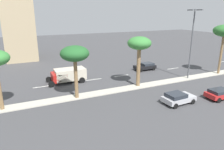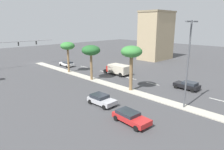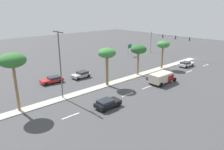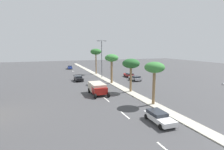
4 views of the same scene
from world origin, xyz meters
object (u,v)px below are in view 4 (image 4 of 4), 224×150
at_px(palm_tree_left, 154,69).
at_px(sedan_black_front, 79,78).
at_px(street_lamp_center, 102,56).
at_px(sedan_white_inboard, 159,117).
at_px(sedan_blue_right, 70,67).
at_px(box_truck, 98,88).
at_px(palm_tree_mid, 96,52).
at_px(palm_tree_far, 112,59).
at_px(palm_tree_outboard, 131,64).
at_px(sedan_silver_trailing, 135,78).
at_px(sedan_red_leading, 129,75).

distance_m(palm_tree_left, sedan_black_front, 25.76).
distance_m(street_lamp_center, sedan_black_front, 10.06).
bearing_deg(sedan_white_inboard, sedan_blue_right, 92.76).
height_order(sedan_black_front, box_truck, box_truck).
bearing_deg(palm_tree_mid, palm_tree_far, -91.99).
relative_size(palm_tree_outboard, street_lamp_center, 0.61).
bearing_deg(sedan_black_front, street_lamp_center, 22.96).
bearing_deg(sedan_blue_right, sedan_black_front, -92.88).
bearing_deg(palm_tree_far, sedan_black_front, 139.64).
xyz_separation_m(palm_tree_left, palm_tree_mid, (0.33, 34.35, 1.68)).
xyz_separation_m(sedan_black_front, sedan_silver_trailing, (14.53, -5.10, -0.00)).
bearing_deg(sedan_silver_trailing, palm_tree_mid, 113.67).
height_order(palm_tree_outboard, sedan_blue_right, palm_tree_outboard).
height_order(sedan_black_front, sedan_silver_trailing, same).
distance_m(palm_tree_far, sedan_white_inboard, 24.73).
bearing_deg(palm_tree_mid, street_lamp_center, -91.43).
distance_m(palm_tree_outboard, palm_tree_mid, 25.88).
bearing_deg(palm_tree_outboard, sedan_black_front, 116.56).
distance_m(palm_tree_outboard, sedan_blue_right, 44.72).
xyz_separation_m(palm_tree_left, sedan_blue_right, (-6.05, 52.53, -4.97)).
bearing_deg(palm_tree_outboard, sedan_silver_trailing, 57.32).
distance_m(palm_tree_left, sedan_white_inboard, 8.45).
bearing_deg(palm_tree_far, sedan_silver_trailing, 8.20).
height_order(palm_tree_left, sedan_white_inboard, palm_tree_left).
relative_size(sedan_black_front, sedan_red_leading, 0.90).
distance_m(sedan_black_front, sedan_silver_trailing, 15.40).
height_order(palm_tree_outboard, sedan_red_leading, palm_tree_outboard).
relative_size(palm_tree_left, sedan_blue_right, 1.48).
height_order(palm_tree_mid, street_lamp_center, street_lamp_center).
height_order(palm_tree_left, palm_tree_mid, palm_tree_mid).
bearing_deg(street_lamp_center, palm_tree_far, -92.40).
bearing_deg(street_lamp_center, sedan_blue_right, 103.86).
distance_m(street_lamp_center, sedan_white_inboard, 33.99).
distance_m(palm_tree_far, palm_tree_mid, 16.44).
relative_size(palm_tree_left, palm_tree_far, 0.92).
xyz_separation_m(sedan_blue_right, sedan_red_leading, (14.23, -27.37, -0.08)).
distance_m(palm_tree_left, sedan_blue_right, 53.11).
bearing_deg(street_lamp_center, palm_tree_outboard, -89.51).
bearing_deg(sedan_white_inboard, palm_tree_outboard, 76.24).
distance_m(palm_tree_far, street_lamp_center, 9.40).
bearing_deg(sedan_black_front, palm_tree_outboard, -63.44).
xyz_separation_m(sedan_black_front, sedan_blue_right, (1.43, 28.39, 0.04)).
xyz_separation_m(palm_tree_outboard, sedan_white_inboard, (-3.55, -14.49, -4.95)).
relative_size(palm_tree_far, palm_tree_mid, 0.85).
bearing_deg(sedan_red_leading, sedan_silver_trailing, -100.46).
bearing_deg(sedan_black_front, palm_tree_left, -72.78).
height_order(palm_tree_mid, sedan_blue_right, palm_tree_mid).
distance_m(street_lamp_center, sedan_red_leading, 10.11).
xyz_separation_m(sedan_silver_trailing, box_truck, (-13.53, -10.03, 0.48)).
relative_size(sedan_white_inboard, box_truck, 0.76).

